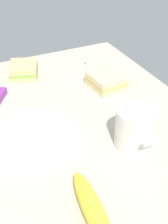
# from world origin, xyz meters

# --- Properties ---
(tabletop) EXTENTS (0.90, 0.64, 0.02)m
(tabletop) POSITION_xyz_m (0.00, 0.00, 0.01)
(tabletop) COLOR #BCB29E
(tabletop) RESTS_ON ground
(plate_of_food) EXTENTS (0.22, 0.22, 0.01)m
(plate_of_food) POSITION_xyz_m (-0.01, 0.15, 0.03)
(plate_of_food) COLOR white
(plate_of_food) RESTS_ON tabletop
(coffee_mug_black) EXTENTS (0.12, 0.09, 0.10)m
(coffee_mug_black) POSITION_xyz_m (-0.14, -0.07, 0.07)
(coffee_mug_black) COLOR silver
(coffee_mug_black) RESTS_ON tabletop
(sandwich_main) EXTENTS (0.11, 0.10, 0.04)m
(sandwich_main) POSITION_xyz_m (0.13, -0.14, 0.04)
(sandwich_main) COLOR beige
(sandwich_main) RESTS_ON tabletop
(sandwich_side) EXTENTS (0.12, 0.12, 0.04)m
(sandwich_side) POSITION_xyz_m (0.32, 0.07, 0.04)
(sandwich_side) COLOR #DBB77A
(sandwich_side) RESTS_ON tabletop
(banana) EXTENTS (0.20, 0.06, 0.04)m
(banana) POSITION_xyz_m (-0.28, 0.11, 0.04)
(banana) COLOR yellow
(banana) RESTS_ON tabletop
(spoon) EXTENTS (0.11, 0.07, 0.01)m
(spoon) POSITION_xyz_m (0.29, -0.15, 0.02)
(spoon) COLOR silver
(spoon) RESTS_ON tabletop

